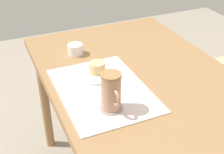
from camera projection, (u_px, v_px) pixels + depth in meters
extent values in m
cylinder|color=#997047|center=(45.00, 100.00, 1.78)|extent=(0.05, 0.05, 0.67)
cylinder|color=#997047|center=(145.00, 76.00, 2.00)|extent=(0.05, 0.05, 0.67)
cube|color=#997047|center=(140.00, 79.00, 1.31)|extent=(1.12, 0.76, 0.04)
cylinder|color=#D1B27F|center=(183.00, 105.00, 1.95)|extent=(0.04, 0.04, 0.43)
cylinder|color=#D1B27F|center=(224.00, 90.00, 2.09)|extent=(0.04, 0.04, 0.43)
cube|color=silver|center=(103.00, 90.00, 1.20)|extent=(0.46, 0.33, 0.00)
cylinder|color=silver|center=(97.00, 74.00, 1.29)|extent=(0.17, 0.17, 0.01)
cylinder|color=#E5BC7F|center=(97.00, 68.00, 1.28)|extent=(0.06, 0.06, 0.05)
cylinder|color=#99999E|center=(111.00, 108.00, 1.10)|extent=(0.08, 0.08, 0.00)
cylinder|color=tan|center=(111.00, 92.00, 1.06)|extent=(0.07, 0.07, 0.13)
cylinder|color=#9E7547|center=(111.00, 75.00, 1.03)|extent=(0.07, 0.07, 0.01)
torus|color=tan|center=(115.00, 98.00, 1.03)|extent=(0.06, 0.01, 0.06)
cylinder|color=white|center=(75.00, 49.00, 1.45)|extent=(0.07, 0.07, 0.05)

